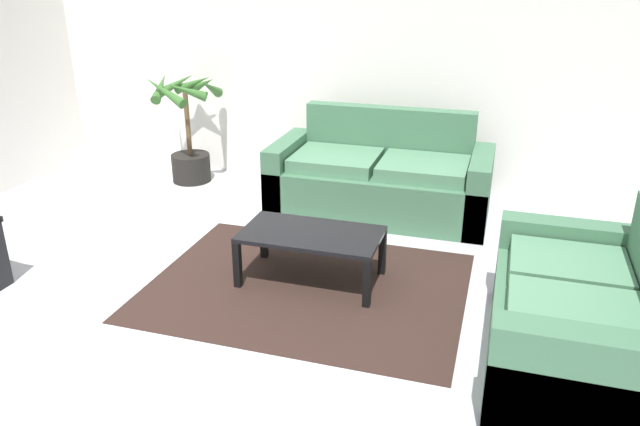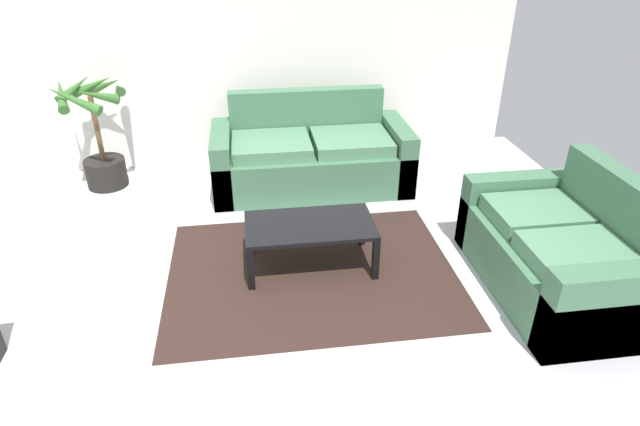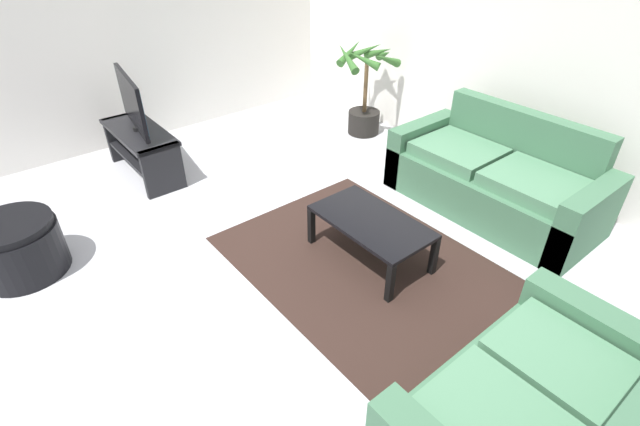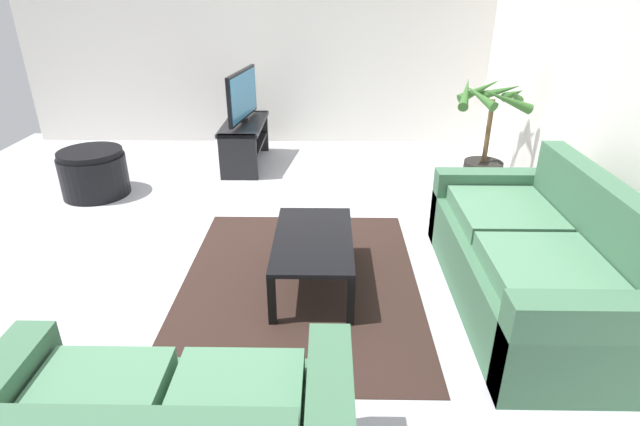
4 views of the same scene
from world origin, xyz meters
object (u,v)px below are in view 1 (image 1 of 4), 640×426
(couch_main, at_px, (380,180))
(potted_palm, at_px, (189,135))
(couch_loveseat, at_px, (582,321))
(coffee_table, at_px, (311,239))

(couch_main, height_order, potted_palm, potted_palm)
(couch_loveseat, distance_m, potted_palm, 4.28)
(couch_main, xyz_separation_m, coffee_table, (-0.19, -1.45, 0.03))
(couch_main, relative_size, couch_loveseat, 1.30)
(couch_loveseat, distance_m, coffee_table, 1.83)
(couch_main, distance_m, coffee_table, 1.46)
(couch_main, bearing_deg, couch_loveseat, -51.99)
(coffee_table, xyz_separation_m, potted_palm, (-1.88, 1.72, 0.16))
(couch_main, distance_m, potted_palm, 2.09)
(couch_loveseat, height_order, potted_palm, potted_palm)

